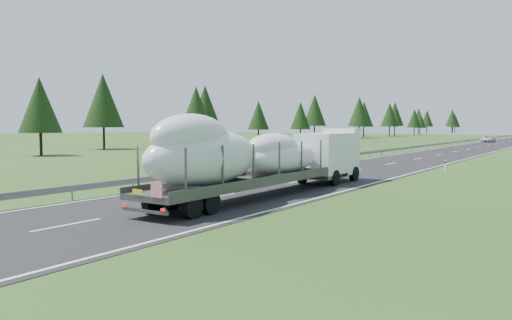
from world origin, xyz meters
The scene contains 6 objects.
ground centered at (0.00, 0.00, 0.00)m, with size 400.00×400.00×0.00m, color #284517.
road_surface centered at (0.00, 100.00, 0.01)m, with size 10.00×400.00×0.02m, color black.
guardrail centered at (-5.30, 99.94, 0.60)m, with size 0.10×400.00×0.76m.
tree_line_left centered at (-44.03, 114.09, 7.08)m, with size 15.42×297.21×12.32m.
boat_truck centered at (1.86, 10.47, 2.16)m, with size 2.86×19.08×4.27m.
distant_van centered at (-3.27, 109.55, 0.73)m, with size 2.41×5.24×1.45m, color silver.
Camera 1 is at (16.30, -11.35, 3.77)m, focal length 35.00 mm.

